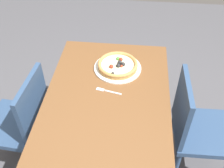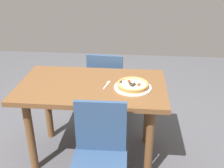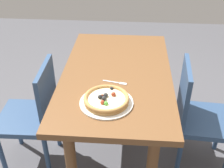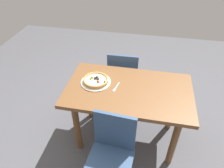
% 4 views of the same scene
% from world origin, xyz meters
% --- Properties ---
extents(ground_plane, '(6.00, 6.00, 0.00)m').
position_xyz_m(ground_plane, '(0.00, 0.00, 0.00)').
color(ground_plane, '#4C4C51').
extents(dining_table, '(1.30, 0.76, 0.78)m').
position_xyz_m(dining_table, '(0.00, 0.00, 0.66)').
color(dining_table, brown).
rests_on(dining_table, ground).
extents(chair_near, '(0.41, 0.41, 0.88)m').
position_xyz_m(chair_near, '(0.14, -0.60, 0.48)').
color(chair_near, navy).
rests_on(chair_near, ground).
extents(chair_far, '(0.43, 0.43, 0.88)m').
position_xyz_m(chair_far, '(0.07, 0.60, 0.48)').
color(chair_far, navy).
rests_on(chair_far, ground).
extents(plate, '(0.32, 0.32, 0.01)m').
position_xyz_m(plate, '(0.36, -0.04, 0.78)').
color(plate, silver).
rests_on(plate, dining_table).
extents(pizza, '(0.27, 0.27, 0.05)m').
position_xyz_m(pizza, '(0.36, -0.04, 0.81)').
color(pizza, '#B78447').
rests_on(pizza, plate).
extents(fork, '(0.05, 0.16, 0.00)m').
position_xyz_m(fork, '(0.13, 0.01, 0.78)').
color(fork, silver).
rests_on(fork, dining_table).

